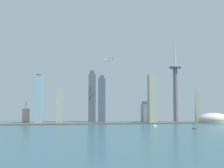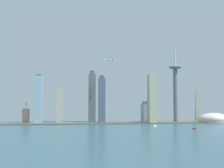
% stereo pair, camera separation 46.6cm
% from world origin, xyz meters
% --- Properties ---
extents(ground_plane, '(6000.00, 6000.00, 0.00)m').
position_xyz_m(ground_plane, '(0.00, 0.00, 0.00)').
color(ground_plane, '#315465').
extents(waterfront_pier, '(846.12, 52.58, 2.19)m').
position_xyz_m(waterfront_pier, '(0.00, 439.01, 1.09)').
color(waterfront_pier, '#524B40').
rests_on(waterfront_pier, ground).
extents(observation_tower, '(41.47, 41.47, 285.46)m').
position_xyz_m(observation_tower, '(196.34, 476.98, 132.11)').
color(observation_tower, slate).
rests_on(observation_tower, ground).
extents(stadium_dome, '(95.99, 95.99, 37.51)m').
position_xyz_m(stadium_dome, '(311.95, 440.86, 10.35)').
color(stadium_dome, beige).
rests_on(stadium_dome, ground).
extents(skyscraper_0, '(22.40, 23.85, 67.73)m').
position_xyz_m(skyscraper_0, '(92.53, 482.98, 31.08)').
color(skyscraper_0, '#8FA2B5').
rests_on(skyscraper_0, ground).
extents(skyscraper_1, '(12.99, 26.17, 153.04)m').
position_xyz_m(skyscraper_1, '(287.79, 523.16, 66.88)').
color(skyscraper_1, '#9BA48A').
rests_on(skyscraper_1, ground).
extents(skyscraper_2, '(18.38, 23.65, 111.29)m').
position_xyz_m(skyscraper_2, '(-185.89, 532.54, 55.65)').
color(skyscraper_2, beige).
rests_on(skyscraper_2, ground).
extents(skyscraper_3, '(22.15, 25.27, 170.91)m').
position_xyz_m(skyscraper_3, '(-78.15, 521.48, 81.86)').
color(skyscraper_3, slate).
rests_on(skyscraper_3, ground).
extents(skyscraper_4, '(24.80, 14.89, 113.88)m').
position_xyz_m(skyscraper_4, '(127.50, 543.08, 55.02)').
color(skyscraper_4, '#5C82A6').
rests_on(skyscraper_4, ground).
extents(skyscraper_5, '(20.47, 22.58, 149.18)m').
position_xyz_m(skyscraper_5, '(-52.32, 458.31, 71.78)').
color(skyscraper_5, slate).
rests_on(skyscraper_5, ground).
extents(skyscraper_6, '(19.02, 25.08, 66.43)m').
position_xyz_m(skyscraper_6, '(-287.02, 494.21, 22.71)').
color(skyscraper_6, tan).
rests_on(skyscraper_6, ground).
extents(skyscraper_7, '(23.39, 27.66, 151.90)m').
position_xyz_m(skyscraper_7, '(104.62, 439.56, 75.95)').
color(skyscraper_7, '#BFBD9A').
rests_on(skyscraper_7, ground).
extents(skyscraper_8, '(21.87, 25.36, 151.71)m').
position_xyz_m(skyscraper_8, '(-247.18, 472.06, 74.08)').
color(skyscraper_8, '#97C4D5').
rests_on(skyscraper_8, ground).
extents(boat_0, '(9.35, 6.61, 3.95)m').
position_xyz_m(boat_0, '(147.59, 228.05, 1.47)').
color(boat_0, red).
rests_on(boat_0, ground).
extents(boat_2, '(16.16, 14.93, 10.12)m').
position_xyz_m(boat_2, '(73.94, 311.25, 1.66)').
color(boat_2, white).
rests_on(boat_2, ground).
extents(airplane, '(31.63, 32.15, 8.38)m').
position_xyz_m(airplane, '(-30.76, 466.69, 200.69)').
color(airplane, silver).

